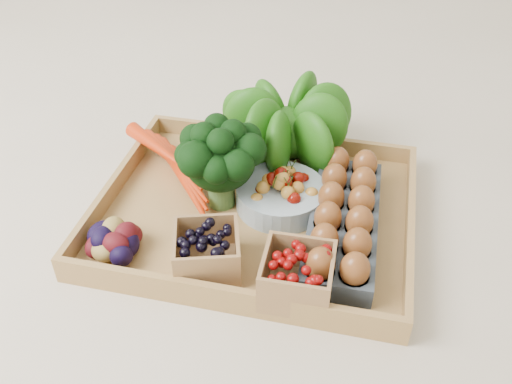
% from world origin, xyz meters
% --- Properties ---
extents(ground, '(4.00, 4.00, 0.00)m').
position_xyz_m(ground, '(0.00, 0.00, 0.00)').
color(ground, beige).
rests_on(ground, ground).
extents(tray, '(0.55, 0.45, 0.01)m').
position_xyz_m(tray, '(0.00, 0.00, 0.01)').
color(tray, '#A87F46').
rests_on(tray, ground).
extents(carrots, '(0.21, 0.15, 0.05)m').
position_xyz_m(carrots, '(-0.15, 0.05, 0.04)').
color(carrots, red).
rests_on(carrots, tray).
extents(lettuce, '(0.17, 0.17, 0.17)m').
position_xyz_m(lettuce, '(0.02, 0.19, 0.10)').
color(lettuce, '#1E4A0B').
rests_on(lettuce, tray).
extents(broccoli, '(0.16, 0.16, 0.13)m').
position_xyz_m(broccoli, '(-0.07, 0.01, 0.08)').
color(broccoli, black).
rests_on(broccoli, tray).
extents(cherry_bowl, '(0.16, 0.16, 0.04)m').
position_xyz_m(cherry_bowl, '(0.04, 0.03, 0.04)').
color(cherry_bowl, '#8C9EA5').
rests_on(cherry_bowl, tray).
extents(egg_carton, '(0.12, 0.33, 0.04)m').
position_xyz_m(egg_carton, '(0.16, -0.02, 0.03)').
color(egg_carton, '#3C454D').
rests_on(egg_carton, tray).
extents(potatoes, '(0.12, 0.12, 0.07)m').
position_xyz_m(potatoes, '(-0.20, -0.15, 0.05)').
color(potatoes, '#3B090D').
rests_on(potatoes, tray).
extents(punnet_blackberry, '(0.13, 0.13, 0.07)m').
position_xyz_m(punnet_blackberry, '(-0.04, -0.15, 0.05)').
color(punnet_blackberry, black).
rests_on(punnet_blackberry, tray).
extents(punnet_raspberry, '(0.11, 0.11, 0.07)m').
position_xyz_m(punnet_raspberry, '(0.10, -0.17, 0.05)').
color(punnet_raspberry, '#660504').
rests_on(punnet_raspberry, tray).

